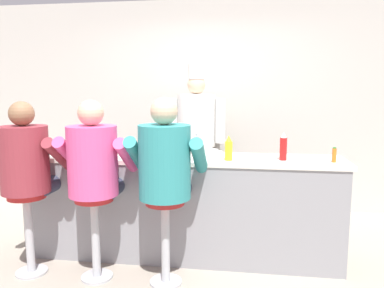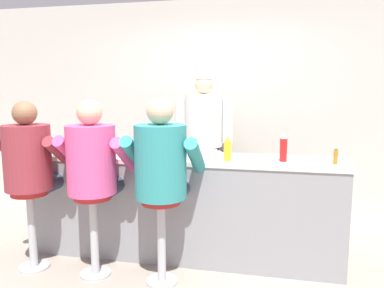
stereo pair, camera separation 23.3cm
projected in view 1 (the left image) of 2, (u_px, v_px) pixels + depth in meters
The scene contains 16 objects.
ground_plane at pixel (176, 269), 3.29m from camera, with size 20.00×20.00×0.00m, color #9E9384.
wall_back at pixel (202, 106), 4.93m from camera, with size 10.00×0.06×2.70m.
diner_counter at pixel (181, 206), 3.50m from camera, with size 2.93×0.56×0.96m.
ketchup_bottle_red at pixel (283, 147), 3.23m from camera, with size 0.06×0.06×0.24m.
mustard_bottle_yellow at pixel (229, 149), 3.22m from camera, with size 0.07×0.07×0.22m.
hot_sauce_bottle_orange at pixel (334, 155), 3.14m from camera, with size 0.03×0.03×0.13m.
water_pitcher_clear at pixel (203, 144), 3.48m from camera, with size 0.16×0.13×0.21m.
breakfast_plate at pixel (101, 156), 3.35m from camera, with size 0.26×0.26×0.05m.
cereal_bowl at pixel (149, 155), 3.35m from camera, with size 0.16×0.16×0.05m.
coffee_mug_white at pixel (214, 155), 3.24m from camera, with size 0.13×0.09×0.09m.
coffee_mug_tan at pixel (64, 150), 3.54m from camera, with size 0.13×0.09×0.08m.
napkin_dispenser_chrome at pixel (182, 151), 3.27m from camera, with size 0.12×0.07×0.15m.
diner_seated_maroon at pixel (27, 164), 3.11m from camera, with size 0.59×0.59×1.47m.
diner_seated_pink at pixel (95, 165), 3.03m from camera, with size 0.60×0.59×1.48m.
diner_seated_teal at pixel (166, 166), 2.94m from camera, with size 0.62×0.61×1.50m.
cook_in_whites_near at pixel (196, 133), 4.68m from camera, with size 0.73×0.47×1.86m.
Camera 1 is at (0.58, -3.05, 1.56)m, focal length 35.00 mm.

